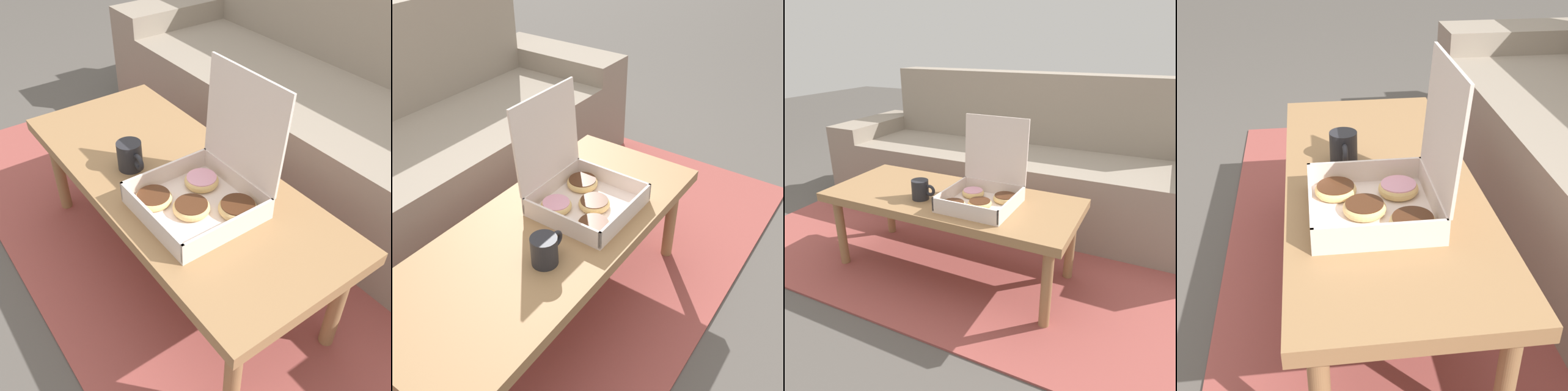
# 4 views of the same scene
# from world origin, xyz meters

# --- Properties ---
(ground_plane) EXTENTS (12.00, 12.00, 0.00)m
(ground_plane) POSITION_xyz_m (0.00, 0.00, 0.00)
(ground_plane) COLOR #514C47
(area_rug) EXTENTS (2.61, 1.75, 0.01)m
(area_rug) POSITION_xyz_m (0.00, 0.30, 0.01)
(area_rug) COLOR #994742
(area_rug) RESTS_ON ground_plane
(coffee_table) EXTENTS (1.19, 0.50, 0.41)m
(coffee_table) POSITION_xyz_m (0.00, -0.09, 0.36)
(coffee_table) COLOR #997047
(coffee_table) RESTS_ON ground_plane
(pastry_box) EXTENTS (0.31, 0.32, 0.36)m
(pastry_box) POSITION_xyz_m (0.17, -0.09, 0.47)
(pastry_box) COLOR silver
(pastry_box) RESTS_ON coffee_table
(coffee_mug) EXTENTS (0.12, 0.08, 0.09)m
(coffee_mug) POSITION_xyz_m (-0.10, -0.18, 0.45)
(coffee_mug) COLOR #232328
(coffee_mug) RESTS_ON coffee_table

